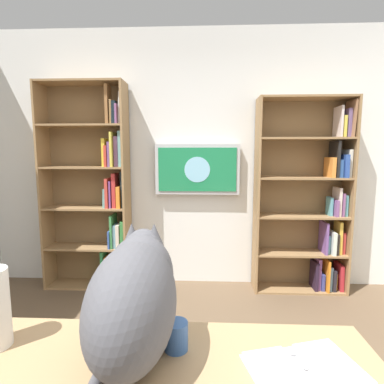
{
  "coord_description": "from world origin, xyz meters",
  "views": [
    {
      "loc": [
        -0.14,
        1.04,
        1.43
      ],
      "look_at": [
        -0.04,
        -1.15,
        1.14
      ],
      "focal_mm": 28.33,
      "sensor_mm": 36.0,
      "label": 1
    }
  ],
  "objects_px": {
    "wall_mounted_tv": "(197,169)",
    "open_binder": "(305,369)",
    "coffee_mug": "(176,336)",
    "bookshelf_right": "(97,193)",
    "cat": "(135,294)",
    "bookshelf_left": "(312,202)"
  },
  "relations": [
    {
      "from": "bookshelf_left",
      "to": "bookshelf_right",
      "type": "height_order",
      "value": "bookshelf_right"
    },
    {
      "from": "open_binder",
      "to": "coffee_mug",
      "type": "xyz_separation_m",
      "value": [
        0.4,
        -0.09,
        0.04
      ]
    },
    {
      "from": "open_binder",
      "to": "coffee_mug",
      "type": "bearing_deg",
      "value": -12.56
    },
    {
      "from": "bookshelf_left",
      "to": "wall_mounted_tv",
      "type": "xyz_separation_m",
      "value": [
        1.17,
        -0.08,
        0.32
      ]
    },
    {
      "from": "bookshelf_right",
      "to": "bookshelf_left",
      "type": "bearing_deg",
      "value": -179.98
    },
    {
      "from": "cat",
      "to": "coffee_mug",
      "type": "relative_size",
      "value": 6.53
    },
    {
      "from": "bookshelf_right",
      "to": "cat",
      "type": "height_order",
      "value": "bookshelf_right"
    },
    {
      "from": "bookshelf_right",
      "to": "open_binder",
      "type": "bearing_deg",
      "value": 122.58
    },
    {
      "from": "bookshelf_left",
      "to": "bookshelf_right",
      "type": "bearing_deg",
      "value": 0.02
    },
    {
      "from": "wall_mounted_tv",
      "to": "coffee_mug",
      "type": "xyz_separation_m",
      "value": [
        0.01,
        2.25,
        -0.43
      ]
    },
    {
      "from": "wall_mounted_tv",
      "to": "coffee_mug",
      "type": "distance_m",
      "value": 2.29
    },
    {
      "from": "bookshelf_right",
      "to": "open_binder",
      "type": "distance_m",
      "value": 2.69
    },
    {
      "from": "bookshelf_right",
      "to": "wall_mounted_tv",
      "type": "xyz_separation_m",
      "value": [
        -1.05,
        -0.08,
        0.24
      ]
    },
    {
      "from": "wall_mounted_tv",
      "to": "open_binder",
      "type": "xyz_separation_m",
      "value": [
        -0.39,
        2.34,
        -0.47
      ]
    },
    {
      "from": "bookshelf_right",
      "to": "coffee_mug",
      "type": "bearing_deg",
      "value": 115.75
    },
    {
      "from": "bookshelf_right",
      "to": "wall_mounted_tv",
      "type": "relative_size",
      "value": 2.41
    },
    {
      "from": "coffee_mug",
      "to": "bookshelf_right",
      "type": "bearing_deg",
      "value": -64.25
    },
    {
      "from": "bookshelf_left",
      "to": "coffee_mug",
      "type": "distance_m",
      "value": 2.47
    },
    {
      "from": "coffee_mug",
      "to": "bookshelf_left",
      "type": "bearing_deg",
      "value": -118.53
    },
    {
      "from": "bookshelf_left",
      "to": "cat",
      "type": "height_order",
      "value": "bookshelf_left"
    },
    {
      "from": "coffee_mug",
      "to": "wall_mounted_tv",
      "type": "bearing_deg",
      "value": -90.18
    },
    {
      "from": "wall_mounted_tv",
      "to": "open_binder",
      "type": "distance_m",
      "value": 2.42
    }
  ]
}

